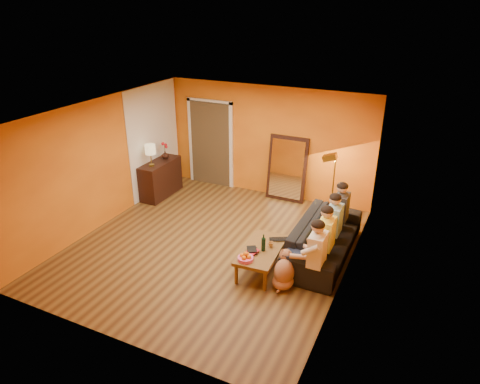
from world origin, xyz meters
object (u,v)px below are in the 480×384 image
at_px(table_lamp, 151,155).
at_px(sofa, 324,238).
at_px(coffee_table, 261,259).
at_px(mirror_frame, 287,169).
at_px(person_mid_right, 334,225).
at_px(wine_bottle, 263,243).
at_px(floor_lamp, 333,188).
at_px(person_mid_left, 326,239).
at_px(vase, 165,155).
at_px(person_far_right, 341,212).
at_px(sideboard, 161,179).
at_px(dog, 285,269).
at_px(laptop, 279,241).
at_px(person_far_left, 317,255).
at_px(tumbler, 271,244).

bearing_deg(table_lamp, sofa, -8.63).
bearing_deg(table_lamp, coffee_table, -24.78).
relative_size(mirror_frame, table_lamp, 2.98).
bearing_deg(mirror_frame, sofa, -54.38).
distance_m(person_mid_right, wine_bottle, 1.42).
distance_m(table_lamp, coffee_table, 3.84).
bearing_deg(floor_lamp, wine_bottle, -104.08).
relative_size(person_mid_left, vase, 6.53).
bearing_deg(person_mid_right, sofa, -142.43).
height_order(table_lamp, wine_bottle, table_lamp).
xyz_separation_m(table_lamp, person_far_right, (4.37, 0.01, -0.49)).
distance_m(sofa, wine_bottle, 1.28).
bearing_deg(vase, sideboard, -90.00).
distance_m(sideboard, dog, 4.46).
distance_m(floor_lamp, dog, 2.72).
height_order(table_lamp, vase, table_lamp).
relative_size(coffee_table, floor_lamp, 0.85).
xyz_separation_m(sofa, dog, (-0.33, -1.20, -0.02)).
bearing_deg(laptop, sideboard, 129.34).
bearing_deg(person_far_left, sideboard, 156.02).
relative_size(person_far_left, person_far_right, 1.00).
relative_size(table_lamp, coffee_table, 0.42).
bearing_deg(sideboard, person_mid_right, -10.93).
distance_m(mirror_frame, person_mid_right, 2.49).
distance_m(coffee_table, person_mid_left, 1.16).
relative_size(mirror_frame, floor_lamp, 1.06).
bearing_deg(wine_bottle, laptop, 72.00).
xyz_separation_m(table_lamp, floor_lamp, (4.00, 0.85, -0.39)).
bearing_deg(vase, person_mid_left, -20.61).
bearing_deg(person_far_right, sofa, -101.31).
relative_size(mirror_frame, person_far_left, 1.25).
bearing_deg(dog, person_far_right, 52.28).
xyz_separation_m(mirror_frame, person_mid_left, (1.58, -2.47, -0.15)).
relative_size(wine_bottle, tumbler, 3.25).
distance_m(coffee_table, wine_bottle, 0.37).
bearing_deg(laptop, mirror_frame, 79.00).
height_order(mirror_frame, person_mid_left, mirror_frame).
xyz_separation_m(dog, tumbler, (-0.40, 0.40, 0.15)).
relative_size(person_far_left, vase, 6.53).
bearing_deg(coffee_table, sideboard, 147.54).
relative_size(sideboard, dog, 1.85).
relative_size(coffee_table, person_far_right, 1.00).
xyz_separation_m(person_far_right, wine_bottle, (-0.93, -1.62, -0.03)).
height_order(sideboard, person_mid_left, person_mid_left).
bearing_deg(table_lamp, tumbler, -22.38).
distance_m(coffee_table, laptop, 0.45).
bearing_deg(floor_lamp, tumbler, -103.33).
bearing_deg(person_far_right, vase, 172.91).
relative_size(coffee_table, wine_bottle, 3.94).
xyz_separation_m(coffee_table, wine_bottle, (0.05, -0.05, 0.37)).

